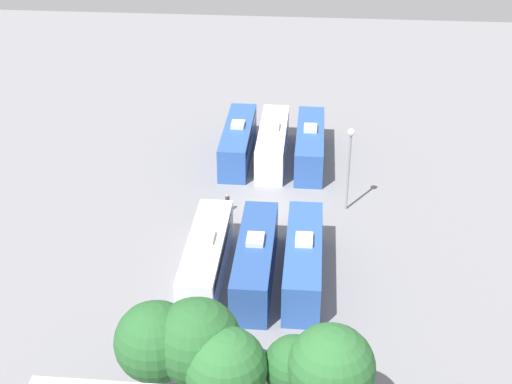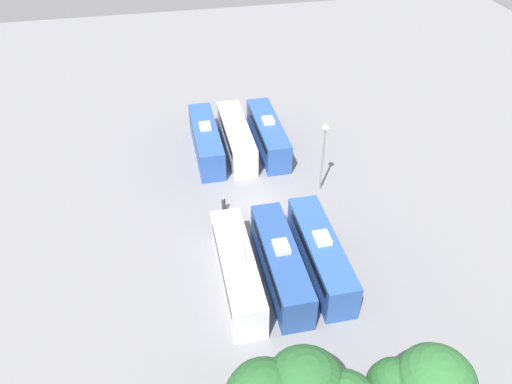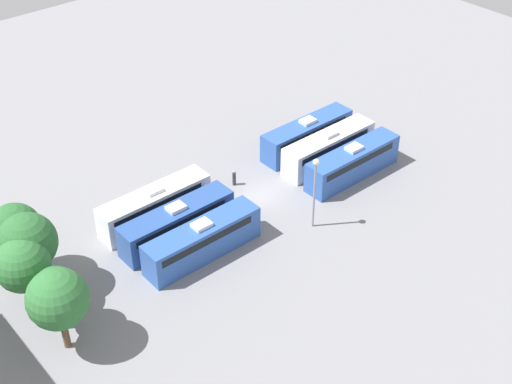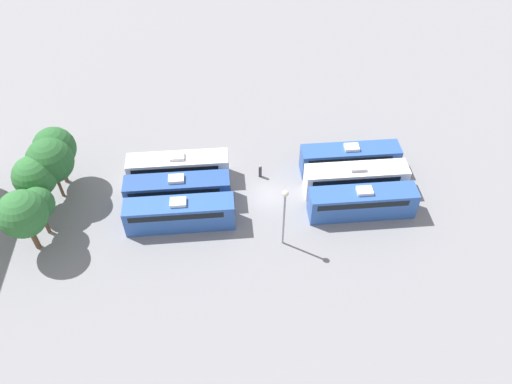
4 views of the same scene
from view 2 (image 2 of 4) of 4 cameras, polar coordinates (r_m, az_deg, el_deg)
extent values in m
plane|color=gray|center=(47.57, -0.08, -1.30)|extent=(115.81, 115.81, 0.00)
cube|color=#2D56A8|center=(54.79, 1.37, 6.58)|extent=(2.51, 11.04, 3.18)
cube|color=black|center=(54.10, 1.46, 7.23)|extent=(2.55, 9.38, 0.70)
cube|color=black|center=(59.03, 0.16, 10.03)|extent=(2.21, 0.08, 1.11)
cube|color=silver|center=(53.90, 1.40, 8.18)|extent=(1.20, 1.60, 0.35)
cube|color=white|center=(54.29, -2.26, 6.24)|extent=(2.51, 11.04, 3.18)
cube|color=black|center=(53.60, -2.23, 6.90)|extent=(2.55, 9.38, 0.70)
cube|color=black|center=(58.57, -3.25, 9.74)|extent=(2.21, 0.08, 1.11)
cube|color=#B2B2B7|center=(53.39, -2.31, 7.85)|extent=(1.20, 1.60, 0.35)
cube|color=#2D56A8|center=(54.00, -5.72, 5.87)|extent=(2.51, 11.04, 3.18)
cube|color=black|center=(53.30, -5.74, 6.53)|extent=(2.55, 9.38, 0.70)
cube|color=black|center=(58.31, -6.49, 9.41)|extent=(2.21, 0.08, 1.11)
cube|color=silver|center=(53.09, -5.84, 7.48)|extent=(1.20, 1.60, 0.35)
cube|color=#2D56A8|center=(40.60, 7.39, -7.06)|extent=(2.51, 11.04, 3.18)
cube|color=black|center=(39.79, 7.62, -6.42)|extent=(2.55, 9.38, 0.70)
cube|color=black|center=(43.86, 5.28, -1.28)|extent=(2.21, 0.08, 1.11)
cube|color=white|center=(39.38, 7.59, -5.24)|extent=(1.20, 1.60, 0.35)
cube|color=#284C93|center=(39.63, 2.83, -8.10)|extent=(2.51, 11.04, 3.18)
cube|color=black|center=(38.81, 2.97, -7.48)|extent=(2.55, 9.38, 0.70)
cube|color=black|center=(42.93, 1.06, -2.11)|extent=(2.21, 0.08, 1.11)
cube|color=silver|center=(38.38, 2.91, -6.27)|extent=(1.20, 1.60, 0.35)
cube|color=silver|center=(39.10, -2.17, -8.89)|extent=(2.51, 11.04, 3.18)
cube|color=black|center=(38.27, -2.13, -8.28)|extent=(2.55, 9.38, 0.70)
cube|color=black|center=(42.44, -3.53, -2.75)|extent=(2.21, 0.08, 1.11)
cube|color=white|center=(37.83, -2.23, -7.06)|extent=(1.20, 1.60, 0.35)
cylinder|color=#333338|center=(46.30, -3.72, -1.55)|extent=(0.36, 0.36, 1.41)
sphere|color=tan|center=(45.78, -3.76, -0.75)|extent=(0.24, 0.24, 0.24)
cylinder|color=gray|center=(47.67, 7.59, 3.54)|extent=(0.20, 0.20, 6.84)
sphere|color=#EAE5C6|center=(45.75, 7.96, 7.27)|extent=(0.60, 0.60, 0.60)
camera|label=1|loc=(18.55, 124.62, -22.14)|focal=50.00mm
camera|label=3|loc=(51.07, 88.53, 16.75)|focal=50.00mm
camera|label=4|loc=(55.91, 55.21, 34.67)|focal=35.00mm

